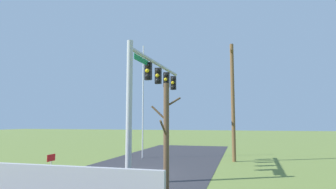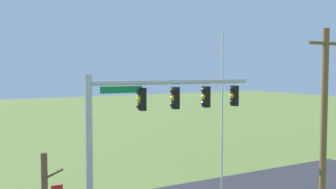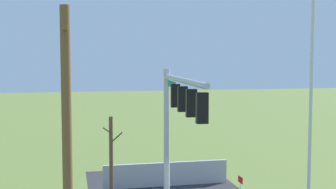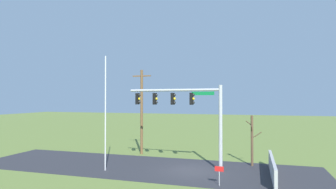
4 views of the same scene
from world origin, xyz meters
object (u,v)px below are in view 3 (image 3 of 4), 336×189
object	(u,v)px
signal_mast	(176,114)
bare_tree	(111,156)
utility_pole	(67,160)
open_sign	(240,183)
flagpole	(310,149)

from	to	relation	value
signal_mast	bare_tree	xyz separation A→B (m)	(4.84, 2.24, -2.66)
utility_pole	open_sign	world-z (taller)	utility_pole
bare_tree	open_sign	xyz separation A→B (m)	(-1.95, -6.16, -1.21)
flagpole	bare_tree	world-z (taller)	flagpole
signal_mast	utility_pole	size ratio (longest dim) A/B	0.93
flagpole	open_sign	distance (m)	9.59
flagpole	utility_pole	xyz separation A→B (m)	(0.21, 6.86, -0.05)
utility_pole	open_sign	xyz separation A→B (m)	(8.61, -8.22, -3.44)
signal_mast	utility_pole	bearing A→B (deg)	143.16
flagpole	utility_pole	size ratio (longest dim) A/B	1.05
signal_mast	open_sign	bearing A→B (deg)	-53.67
utility_pole	bare_tree	bearing A→B (deg)	-11.01
utility_pole	bare_tree	size ratio (longest dim) A/B	2.03
utility_pole	bare_tree	xyz separation A→B (m)	(10.57, -2.06, -2.23)
bare_tree	flagpole	bearing A→B (deg)	-155.99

